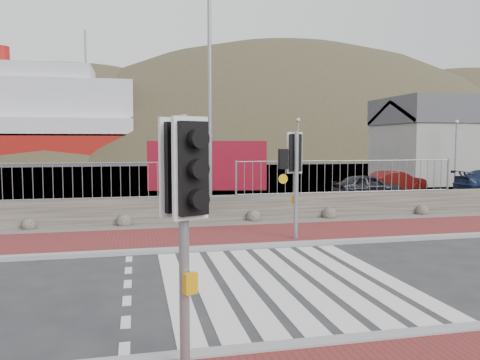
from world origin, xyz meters
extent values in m
plane|color=#28282B|center=(0.00, 0.00, 0.00)|extent=(220.00, 220.00, 0.00)
cube|color=maroon|center=(0.00, 4.50, 0.04)|extent=(40.00, 3.00, 0.08)
cube|color=gray|center=(0.00, -3.00, 0.05)|extent=(40.00, 0.25, 0.12)
cube|color=gray|center=(0.00, 3.00, 0.05)|extent=(40.00, 0.25, 0.12)
cube|color=silver|center=(-2.10, 0.00, 0.01)|extent=(0.42, 5.60, 0.01)
cube|color=silver|center=(-1.50, 0.00, 0.01)|extent=(0.42, 5.60, 0.01)
cube|color=silver|center=(-0.90, 0.00, 0.01)|extent=(0.42, 5.60, 0.01)
cube|color=silver|center=(-0.30, 0.00, 0.01)|extent=(0.42, 5.60, 0.01)
cube|color=silver|center=(0.30, 0.00, 0.01)|extent=(0.42, 5.60, 0.01)
cube|color=silver|center=(0.90, 0.00, 0.01)|extent=(0.42, 5.60, 0.01)
cube|color=silver|center=(1.50, 0.00, 0.01)|extent=(0.42, 5.60, 0.01)
cube|color=silver|center=(2.10, 0.00, 0.01)|extent=(0.42, 5.60, 0.01)
cube|color=#59544C|center=(0.00, 6.50, 0.03)|extent=(40.00, 1.50, 0.06)
cube|color=#49433C|center=(0.00, 7.30, 0.45)|extent=(40.00, 0.60, 0.90)
cylinder|color=gray|center=(-4.80, 7.15, 2.10)|extent=(8.40, 0.04, 0.04)
cylinder|color=gray|center=(-0.60, 7.15, 1.50)|extent=(0.07, 0.07, 1.20)
cylinder|color=gray|center=(4.80, 7.15, 2.10)|extent=(8.40, 0.04, 0.04)
cylinder|color=gray|center=(0.60, 7.15, 1.50)|extent=(0.07, 0.07, 1.20)
cylinder|color=gray|center=(9.00, 7.15, 1.50)|extent=(0.07, 0.07, 1.20)
cube|color=#4C4C4F|center=(0.00, 27.90, 0.00)|extent=(120.00, 40.00, 0.50)
cube|color=#3F4C54|center=(0.00, 62.90, 0.00)|extent=(220.00, 50.00, 0.05)
cube|color=silver|center=(-18.00, 67.90, 9.00)|extent=(30.00, 12.00, 6.00)
cube|color=silver|center=(-18.00, 67.90, 13.00)|extent=(18.00, 10.00, 2.50)
cylinder|color=maroon|center=(-22.00, 67.90, 15.50)|extent=(2.40, 2.40, 3.00)
cylinder|color=gray|center=(-10.00, 67.90, 17.00)|extent=(0.30, 0.30, 6.00)
cube|color=#9E9E99|center=(20.00, 19.90, 2.00)|extent=(12.00, 6.00, 4.00)
cube|color=#4C4C51|center=(20.00, 19.90, 4.90)|extent=(12.20, 6.20, 1.80)
ellipsoid|color=#333520|center=(-15.00, 87.90, -20.00)|extent=(106.40, 68.40, 76.00)
ellipsoid|color=#333520|center=(30.00, 87.90, -26.00)|extent=(140.00, 90.00, 100.00)
ellipsoid|color=#333520|center=(75.00, 87.90, -20.00)|extent=(112.00, 72.00, 80.00)
cylinder|color=gray|center=(-2.28, -3.36, 1.54)|extent=(0.12, 0.12, 3.08)
cube|color=#C7920B|center=(-2.28, -3.36, 1.15)|extent=(0.18, 0.14, 0.24)
cube|color=black|center=(-2.28, -3.36, 2.47)|extent=(0.51, 0.42, 1.15)
sphere|color=#0CE53F|center=(-2.28, -3.36, 2.14)|extent=(0.16, 0.16, 0.16)
cylinder|color=gray|center=(1.55, 3.59, 1.54)|extent=(0.12, 0.12, 3.08)
cube|color=#C7920B|center=(1.55, 3.59, 1.16)|extent=(0.16, 0.09, 0.24)
cube|color=black|center=(1.55, 3.59, 2.48)|extent=(0.45, 0.27, 1.16)
sphere|color=#0CE53F|center=(1.55, 3.59, 2.15)|extent=(0.17, 0.17, 0.17)
cube|color=black|center=(1.16, 3.59, 2.31)|extent=(0.25, 0.18, 0.55)
cylinder|color=gray|center=(-0.16, 8.10, 4.11)|extent=(0.14, 0.14, 8.21)
cube|color=maroon|center=(1.48, 19.36, 1.43)|extent=(7.27, 4.01, 2.87)
imported|color=black|center=(8.55, 12.74, 0.59)|extent=(3.58, 1.64, 1.19)
imported|color=#520D0B|center=(11.55, 15.11, 0.58)|extent=(3.68, 1.71, 1.17)
camera|label=1|loc=(-2.81, -8.70, 2.76)|focal=35.00mm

